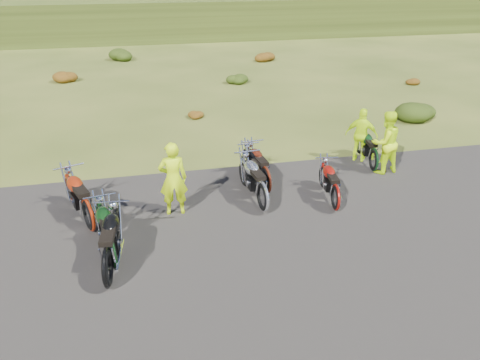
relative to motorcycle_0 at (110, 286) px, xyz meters
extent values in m
plane|color=#364617|center=(3.44, 1.14, 0.00)|extent=(300.00, 300.00, 0.00)
cube|color=black|center=(3.44, -0.86, 0.00)|extent=(20.00, 12.00, 0.04)
ellipsoid|color=#682D0D|center=(-2.76, 17.74, 0.38)|extent=(1.30, 1.30, 0.77)
ellipsoid|color=#20300C|center=(0.14, 23.04, 0.46)|extent=(1.56, 1.56, 0.92)
ellipsoid|color=#682D0D|center=(3.04, 10.34, 0.23)|extent=(0.77, 0.77, 0.45)
ellipsoid|color=#20300C|center=(5.94, 15.64, 0.31)|extent=(1.03, 1.03, 0.61)
ellipsoid|color=#682D0D|center=(8.84, 20.94, 0.38)|extent=(1.30, 1.30, 0.77)
ellipsoid|color=#20300C|center=(11.74, 8.24, 0.46)|extent=(1.56, 1.56, 0.92)
ellipsoid|color=#682D0D|center=(14.64, 13.54, 0.23)|extent=(0.77, 0.77, 0.45)
imported|color=#BEE60C|center=(1.55, 2.63, 0.95)|extent=(0.71, 0.48, 1.91)
imported|color=#BEE60C|center=(7.90, 3.81, 0.95)|extent=(1.02, 0.85, 1.90)
imported|color=#BEE60C|center=(7.62, 4.79, 0.85)|extent=(1.06, 0.90, 1.70)
camera|label=1|loc=(0.90, -7.87, 5.90)|focal=35.00mm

